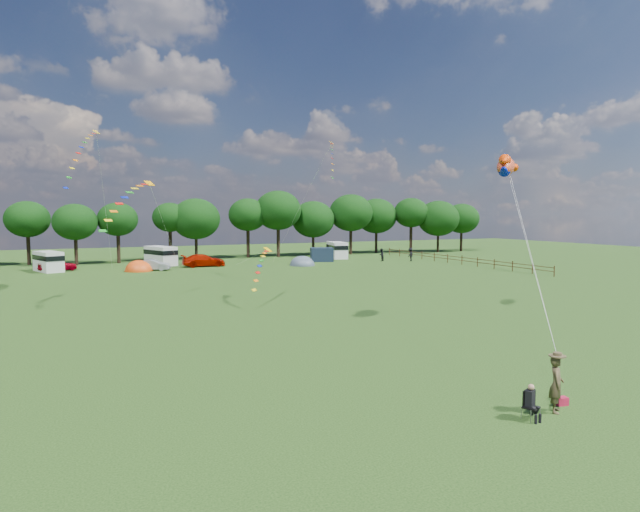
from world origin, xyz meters
name	(u,v)px	position (x,y,z in m)	size (l,w,h in m)	color
ground_plane	(385,345)	(0.00, 0.00, 0.00)	(180.00, 180.00, 0.00)	black
tree_line	(221,216)	(5.30, 54.99, 6.35)	(102.98, 10.98, 10.27)	black
fence	(455,258)	(32.00, 34.50, 0.70)	(0.12, 33.12, 1.20)	#472D19
car_a	(58,265)	(-16.36, 46.38, 0.70)	(1.66, 4.23, 1.41)	#9D0013
car_b	(153,265)	(-6.12, 42.30, 0.65)	(1.37, 3.68, 1.30)	gray
car_c	(204,260)	(0.36, 44.52, 0.78)	(2.20, 5.22, 1.57)	#A71200
campervan_b	(48,261)	(-17.30, 46.16, 1.26)	(3.56, 5.17, 2.34)	silver
campervan_c	(161,255)	(-4.34, 48.58, 1.33)	(3.85, 5.47, 2.47)	silver
campervan_d	(337,250)	(21.51, 49.00, 1.31)	(3.04, 5.30, 2.44)	silver
tent_orange	(139,271)	(-7.69, 42.41, 0.02)	(3.28, 3.59, 2.57)	#D54510
tent_greyblue	(302,265)	(12.36, 40.69, 0.02)	(3.32, 3.64, 2.47)	#495766
awning_navy	(322,255)	(17.13, 45.05, 0.96)	(3.08, 2.50, 1.93)	#172336
kite_flyer	(556,384)	(0.41, -10.38, 0.96)	(0.70, 0.46, 1.92)	brown
camp_chair	(530,398)	(-0.90, -10.50, 0.71)	(0.63, 0.65, 1.19)	#99999E
kite_bag	(562,401)	(1.14, -9.99, 0.14)	(0.40, 0.27, 0.29)	#B61637
fish_kite	(505,166)	(10.59, 2.99, 9.70)	(3.01, 2.81, 1.75)	#D94522
streamer_kite_a	(84,149)	(-13.36, 29.80, 12.54)	(3.32, 5.60, 5.76)	gold
streamer_kite_b	(131,196)	(-10.44, 18.80, 7.99)	(4.38, 4.71, 3.83)	#F19C08
streamer_kite_c	(263,261)	(-1.36, 15.58, 3.10)	(3.20, 5.00, 2.81)	#F6B903
walker_a	(381,255)	(24.99, 41.89, 0.91)	(0.88, 0.54, 1.81)	black
walker_b	(411,255)	(28.71, 40.10, 0.95)	(1.22, 0.57, 1.89)	black
streamer_kite_d	(332,153)	(9.99, 26.94, 12.95)	(2.65, 5.11, 4.29)	#FFAC20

